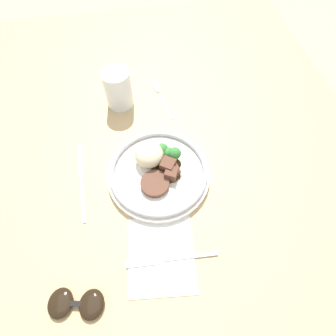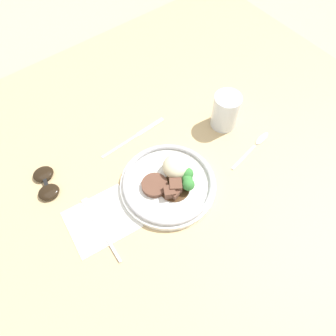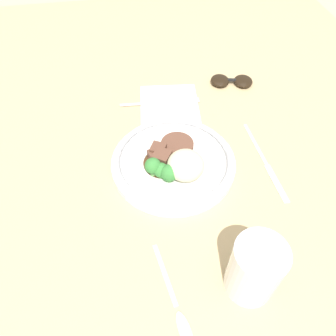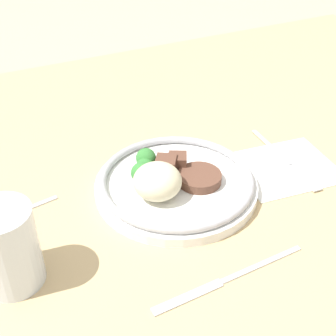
# 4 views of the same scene
# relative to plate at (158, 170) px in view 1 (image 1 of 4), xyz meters

# --- Properties ---
(ground_plane) EXTENTS (8.00, 8.00, 0.00)m
(ground_plane) POSITION_rel_plate_xyz_m (-0.04, 0.04, -0.05)
(ground_plane) COLOR tan
(dining_table) EXTENTS (1.58, 1.22, 0.03)m
(dining_table) POSITION_rel_plate_xyz_m (-0.04, 0.04, -0.03)
(dining_table) COLOR tan
(dining_table) RESTS_ON ground
(napkin) EXTENTS (0.18, 0.16, 0.00)m
(napkin) POSITION_rel_plate_xyz_m (-0.19, 0.03, -0.02)
(napkin) COLOR white
(napkin) RESTS_ON dining_table
(plate) EXTENTS (0.25, 0.25, 0.07)m
(plate) POSITION_rel_plate_xyz_m (0.00, 0.00, 0.00)
(plate) COLOR white
(plate) RESTS_ON dining_table
(juice_glass) EXTENTS (0.08, 0.08, 0.11)m
(juice_glass) POSITION_rel_plate_xyz_m (0.25, 0.07, 0.03)
(juice_glass) COLOR #F4AD19
(juice_glass) RESTS_ON dining_table
(fork) EXTENTS (0.02, 0.19, 0.00)m
(fork) POSITION_rel_plate_xyz_m (-0.21, 0.02, -0.02)
(fork) COLOR silver
(fork) RESTS_ON napkin
(knife) EXTENTS (0.22, 0.02, 0.00)m
(knife) POSITION_rel_plate_xyz_m (0.02, 0.19, -0.02)
(knife) COLOR silver
(knife) RESTS_ON dining_table
(spoon) EXTENTS (0.17, 0.04, 0.01)m
(spoon) POSITION_rel_plate_xyz_m (0.28, -0.04, -0.02)
(spoon) COLOR silver
(spoon) RESTS_ON dining_table
(sunglasses) EXTENTS (0.08, 0.12, 0.02)m
(sunglasses) POSITION_rel_plate_xyz_m (-0.26, 0.20, -0.01)
(sunglasses) COLOR black
(sunglasses) RESTS_ON dining_table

